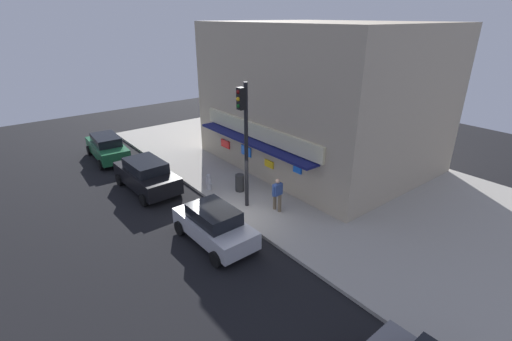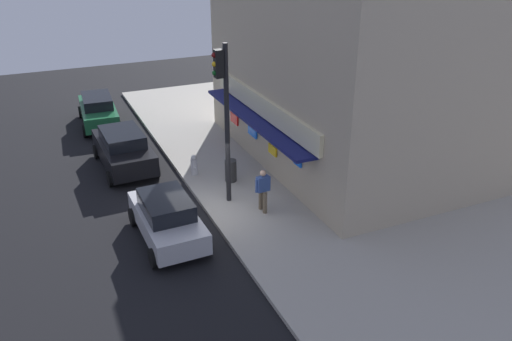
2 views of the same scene
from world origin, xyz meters
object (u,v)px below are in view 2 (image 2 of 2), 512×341
parked_car_silver (167,218)px  parked_car_green (98,110)px  traffic_light (224,106)px  fire_hydrant (194,165)px  parked_car_black (123,149)px  trash_can (231,171)px  pedestrian (263,189)px

parked_car_silver → parked_car_green: size_ratio=0.88×
parked_car_silver → traffic_light: bearing=118.6°
fire_hydrant → parked_car_black: 3.34m
traffic_light → parked_car_silver: (1.45, -2.66, -3.10)m
trash_can → parked_car_silver: 4.54m
trash_can → parked_car_silver: (2.97, -3.43, 0.21)m
traffic_light → pedestrian: (1.27, 0.93, -2.86)m
fire_hydrant → trash_can: 1.66m
parked_car_black → parked_car_green: parked_car_black is taller
pedestrian → parked_car_silver: bearing=-87.1°
fire_hydrant → pedestrian: 4.19m
fire_hydrant → pedestrian: size_ratio=0.54×
fire_hydrant → parked_car_black: parked_car_black is taller
pedestrian → trash_can: bearing=-176.7°
fire_hydrant → parked_car_silver: (4.12, -2.25, 0.24)m
trash_can → pedestrian: 2.82m
traffic_light → parked_car_silver: 4.34m
fire_hydrant → trash_can: size_ratio=0.97×
pedestrian → parked_car_black: pedestrian is taller
fire_hydrant → parked_car_silver: bearing=-28.6°
trash_can → pedestrian: pedestrian is taller
parked_car_green → fire_hydrant: bearing=17.9°
fire_hydrant → parked_car_green: parked_car_green is taller
traffic_light → trash_can: (-1.51, 0.77, -3.31)m
parked_car_silver → parked_car_black: bearing=-178.2°
parked_car_black → traffic_light: bearing=30.3°
traffic_light → fire_hydrant: bearing=-171.2°
parked_car_black → parked_car_green: bearing=-178.2°
trash_can → parked_car_green: parked_car_green is taller
trash_can → parked_car_silver: parked_car_silver is taller
parked_car_black → parked_car_green: 5.94m
traffic_light → fire_hydrant: (-2.67, -0.41, -3.34)m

